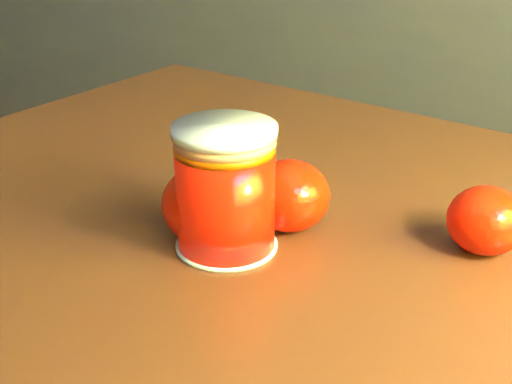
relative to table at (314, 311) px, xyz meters
The scene contains 6 objects.
kitchen_counter 1.50m from the table, 122.19° to the left, with size 3.15×0.60×0.90m, color #505155.
table is the anchor object (origin of this frame).
juice_glass 0.16m from the table, 119.25° to the right, with size 0.08×0.08×0.10m.
orange_front 0.12m from the table, 134.75° to the right, with size 0.07×0.07×0.06m, color red.
orange_back 0.18m from the table, 15.20° to the left, with size 0.06×0.06×0.05m, color red.
orange_extra 0.15m from the table, 130.01° to the right, with size 0.07×0.07×0.06m, color red.
Camera 1 is at (1.06, -0.29, 0.97)m, focal length 50.00 mm.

